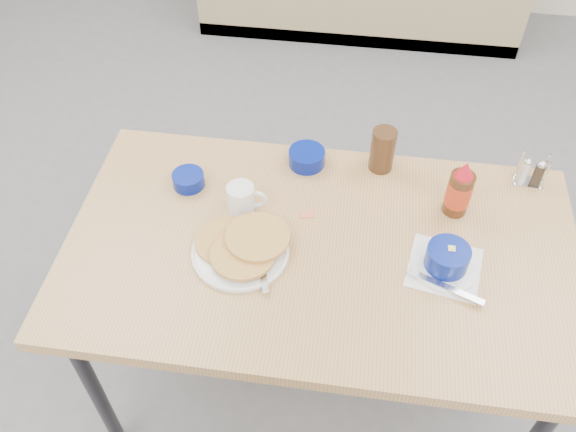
# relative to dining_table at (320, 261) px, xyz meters

# --- Properties ---
(dining_table) EXTENTS (1.40, 0.80, 0.76)m
(dining_table) POSITION_rel_dining_table_xyz_m (0.00, 0.00, 0.00)
(dining_table) COLOR tan
(dining_table) RESTS_ON ground
(pancake_plate) EXTENTS (0.26, 0.26, 0.05)m
(pancake_plate) POSITION_rel_dining_table_xyz_m (-0.21, -0.05, 0.08)
(pancake_plate) COLOR white
(pancake_plate) RESTS_ON dining_table
(coffee_mug) EXTENTS (0.11, 0.08, 0.09)m
(coffee_mug) POSITION_rel_dining_table_xyz_m (-0.24, 0.11, 0.11)
(coffee_mug) COLOR white
(coffee_mug) RESTS_ON dining_table
(grits_setting) EXTENTS (0.21, 0.23, 0.08)m
(grits_setting) POSITION_rel_dining_table_xyz_m (0.33, -0.03, 0.10)
(grits_setting) COLOR white
(grits_setting) RESTS_ON dining_table
(creamer_bowl) EXTENTS (0.09, 0.09, 0.04)m
(creamer_bowl) POSITION_rel_dining_table_xyz_m (-0.41, 0.18, 0.08)
(creamer_bowl) COLOR navy
(creamer_bowl) RESTS_ON dining_table
(butter_bowl) EXTENTS (0.11, 0.11, 0.05)m
(butter_bowl) POSITION_rel_dining_table_xyz_m (-0.08, 0.32, 0.09)
(butter_bowl) COLOR navy
(butter_bowl) RESTS_ON dining_table
(amber_tumbler) EXTENTS (0.08, 0.08, 0.14)m
(amber_tumbler) POSITION_rel_dining_table_xyz_m (0.15, 0.34, 0.13)
(amber_tumbler) COLOR #3E2513
(amber_tumbler) RESTS_ON dining_table
(condiment_caddy) EXTENTS (0.09, 0.06, 0.10)m
(condiment_caddy) POSITION_rel_dining_table_xyz_m (0.59, 0.34, 0.10)
(condiment_caddy) COLOR silver
(condiment_caddy) RESTS_ON dining_table
(syrup_bottle) EXTENTS (0.07, 0.07, 0.18)m
(syrup_bottle) POSITION_rel_dining_table_xyz_m (0.36, 0.19, 0.14)
(syrup_bottle) COLOR #47230F
(syrup_bottle) RESTS_ON dining_table
(sugar_wrapper) EXTENTS (0.05, 0.03, 0.00)m
(sugar_wrapper) POSITION_rel_dining_table_xyz_m (-0.05, 0.11, 0.06)
(sugar_wrapper) COLOR #D46746
(sugar_wrapper) RESTS_ON dining_table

